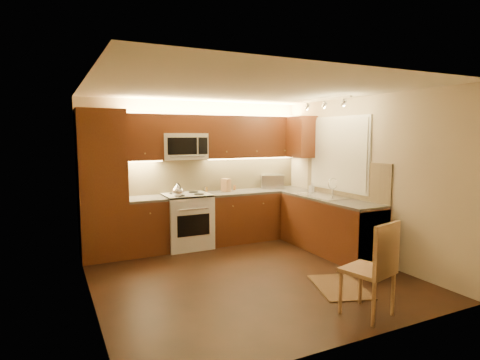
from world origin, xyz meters
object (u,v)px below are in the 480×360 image
knife_block (226,185)px  soap_bottle (312,187)px  kettle (178,190)px  dining_chair (368,268)px  stove (187,221)px  toaster_oven (272,181)px  microwave (183,146)px  sink (324,192)px

knife_block → soap_bottle: (1.35, -0.73, -0.03)m
kettle → dining_chair: size_ratio=0.22×
stove → toaster_oven: bearing=5.3°
stove → microwave: bearing=90.0°
toaster_oven → soap_bottle: (0.37, -0.77, -0.05)m
toaster_oven → dining_chair: 3.60m
soap_bottle → kettle: bearing=151.9°
soap_bottle → dining_chair: 2.99m
sink → knife_block: 1.74m
toaster_oven → sink: bearing=-57.3°
dining_chair → soap_bottle: bearing=49.9°
kettle → toaster_oven: 2.01m
microwave → kettle: (-0.22, -0.33, -0.69)m
stove → dining_chair: size_ratio=0.90×
microwave → kettle: microwave is taller
sink → soap_bottle: bearing=76.0°
soap_bottle → dining_chair: size_ratio=0.16×
microwave → toaster_oven: (1.76, 0.03, -0.69)m
microwave → knife_block: 1.05m
stove → sink: size_ratio=1.07×
soap_bottle → stove: bearing=145.9°
microwave → kettle: size_ratio=3.41×
microwave → dining_chair: (0.89, -3.42, -1.21)m
knife_block → toaster_oven: bearing=-14.6°
microwave → toaster_oven: bearing=0.9°
stove → dining_chair: bearing=-74.9°
sink → toaster_oven: (-0.24, 1.29, 0.05)m
microwave → kettle: bearing=-123.2°
knife_block → kettle: bearing=-179.0°
kettle → knife_block: 1.05m
soap_bottle → dining_chair: bearing=-133.0°
microwave → sink: microwave is taller
microwave → knife_block: size_ratio=3.31×
sink → soap_bottle: size_ratio=5.28×
dining_chair → toaster_oven: bearing=60.6°
knife_block → dining_chair: (0.10, -3.41, -0.50)m
soap_bottle → microwave: bearing=142.6°
stove → kettle: kettle is taller
knife_block → dining_chair: knife_block is taller
knife_block → dining_chair: size_ratio=0.22×
kettle → toaster_oven: toaster_oven is taller
kettle → sink: bearing=-41.7°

